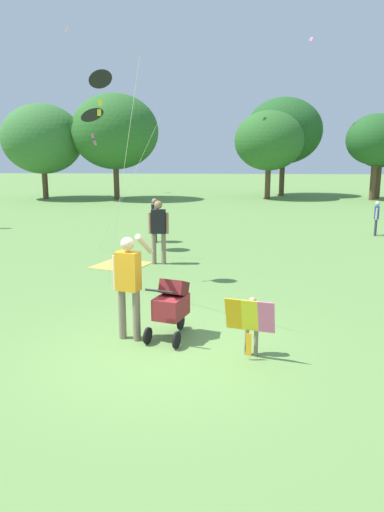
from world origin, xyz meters
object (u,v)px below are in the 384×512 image
Objects in this scene: person_red_shirt at (159,227)px; person_sitting_far at (155,216)px; kite_orange_delta at (93,116)px; person_couple_left at (377,215)px; person_adult_flyer at (129,279)px; stroller at (172,303)px; picnic_blanket at (121,265)px; kite_adult_black at (101,82)px; child_with_butterfly_kite at (251,320)px.

person_sitting_far is at bearing 99.86° from person_red_shirt.
person_couple_left is at bearing 19.54° from kite_orange_delta.
person_adult_flyer is 12.93m from person_couple_left.
picnic_blanket is (-1.97, 5.16, -0.60)m from stroller.
picnic_blanket is at bearing 92.14° from kite_adult_black.
person_adult_flyer is at bearing -87.60° from person_red_shirt.
person_adult_flyer is 5.53m from person_red_shirt.
person_sitting_far is (0.40, 5.33, -3.72)m from kite_adult_black.
person_couple_left is (8.11, 1.84, -0.14)m from person_sitting_far.
child_with_butterfly_kite is at bearing -73.37° from person_sitting_far.
stroller is at bearing -66.29° from kite_orange_delta.
person_adult_flyer reaches higher than person_couple_left.
person_red_shirt is (-2.23, 6.11, 0.46)m from child_with_butterfly_kite.
stroller reaches higher than child_with_butterfly_kite.
person_couple_left is at bearing 40.15° from kite_adult_black.
person_couple_left is (7.31, 10.66, -0.30)m from person_adult_flyer.
person_adult_flyer is 8.85m from person_sitting_far.
person_adult_flyer is (-2.00, 0.58, 0.47)m from child_with_butterfly_kite.
person_adult_flyer is at bearing -76.51° from picnic_blanket.
kite_adult_black is at bearing -94.25° from person_sitting_far.
picnic_blanket is (-0.07, 1.80, -4.61)m from kite_adult_black.
child_with_butterfly_kite is 2.14m from person_adult_flyer.
kite_orange_delta is at bearing 120.72° from picnic_blanket.
stroller is at bearing 9.79° from person_adult_flyer.
stroller is 0.87× the size of person_couple_left.
person_couple_left is (9.72, 3.45, -3.40)m from kite_orange_delta.
person_adult_flyer reaches higher than picnic_blanket.
person_sitting_far is 1.19× the size of person_couple_left.
person_sitting_far is 8.32m from person_couple_left.
person_red_shirt is 3.34m from person_sitting_far.
stroller reaches higher than picnic_blanket.
person_adult_flyer is 0.38× the size of kite_adult_black.
person_adult_flyer is 1.65× the size of stroller.
stroller is 5.57m from kite_adult_black.
person_adult_flyer is 8.21m from kite_orange_delta.
person_red_shirt is (-0.93, 5.41, 0.45)m from stroller.
person_sitting_far is (-0.57, 3.29, -0.15)m from person_red_shirt.
picnic_blanket is (-3.27, 5.86, -0.59)m from child_with_butterfly_kite.
person_red_shirt is 9.13m from person_couple_left.
kite_adult_black reaches higher than person_adult_flyer.
person_red_shirt is at bearing 13.26° from picnic_blanket.
person_sitting_far is at bearing 44.93° from kite_orange_delta.
person_red_shirt is at bearing 99.79° from stroller.
child_with_butterfly_kite is at bearing -60.84° from picnic_blanket.
kite_adult_black is at bearing -115.34° from person_red_shirt.
kite_adult_black is 4.22m from person_red_shirt.
child_with_butterfly_kite is 0.64× the size of person_sitting_far.
person_couple_left is (8.51, 7.18, -3.86)m from kite_adult_black.
person_sitting_far is at bearing 99.81° from stroller.
child_with_butterfly_kite is 0.53× the size of person_adult_flyer.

